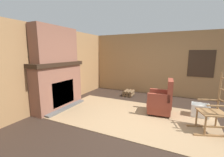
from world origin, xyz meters
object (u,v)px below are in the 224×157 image
(rocking_chair, at_px, (214,113))
(laundry_basket, at_px, (200,110))
(armchair, at_px, (161,101))
(storage_case, at_px, (63,59))
(firewood_stack, at_px, (129,93))
(oil_lamp_vase, at_px, (46,59))

(rocking_chair, xyz_separation_m, laundry_basket, (-0.17, 0.79, -0.25))
(armchair, bearing_deg, laundry_basket, -167.87)
(storage_case, bearing_deg, rocking_chair, 0.10)
(firewood_stack, height_order, oil_lamp_vase, oil_lamp_vase)
(oil_lamp_vase, bearing_deg, storage_case, 89.99)
(armchair, xyz_separation_m, storage_case, (-2.88, -0.51, 1.07))
(laundry_basket, bearing_deg, rocking_chair, -77.93)
(rocking_chair, bearing_deg, armchair, -44.20)
(armchair, relative_size, firewood_stack, 2.23)
(armchair, relative_size, storage_case, 4.40)
(firewood_stack, relative_size, laundry_basket, 1.01)
(rocking_chair, distance_m, firewood_stack, 3.01)
(armchair, relative_size, laundry_basket, 2.25)
(oil_lamp_vase, bearing_deg, laundry_basket, 20.25)
(rocking_chair, height_order, laundry_basket, rocking_chair)
(firewood_stack, bearing_deg, armchair, -42.62)
(rocking_chair, distance_m, storage_case, 4.10)
(armchair, xyz_separation_m, rocking_chair, (1.10, -0.51, 0.06))
(firewood_stack, height_order, storage_case, storage_case)
(oil_lamp_vase, bearing_deg, firewood_stack, 56.84)
(firewood_stack, bearing_deg, rocking_chair, -35.50)
(laundry_basket, distance_m, oil_lamp_vase, 4.26)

